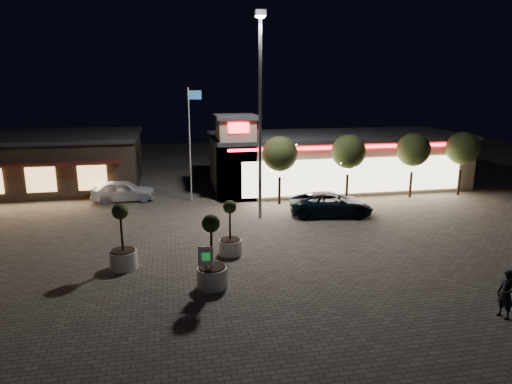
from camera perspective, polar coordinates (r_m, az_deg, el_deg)
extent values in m
plane|color=#645C51|center=(21.16, -0.48, -9.73)|extent=(90.00, 90.00, 0.00)
cube|color=tan|center=(38.16, 9.93, 3.80)|extent=(20.00, 8.00, 4.00)
cube|color=#262628|center=(37.86, 10.07, 7.01)|extent=(20.40, 8.40, 0.30)
cube|color=#FDEABD|center=(34.55, 12.28, 1.99)|extent=(17.00, 0.12, 2.60)
cube|color=red|center=(34.16, 12.48, 5.52)|extent=(19.00, 0.10, 0.18)
cube|color=tan|center=(33.21, -2.51, 4.12)|extent=(2.60, 2.60, 5.80)
cube|color=#262628|center=(32.85, -2.57, 9.37)|extent=(3.00, 3.00, 0.30)
cube|color=red|center=(31.57, -2.19, 8.02)|extent=(1.40, 0.10, 0.70)
cube|color=#382D23|center=(40.97, -25.73, 3.31)|extent=(16.00, 10.00, 4.00)
cube|color=#262628|center=(40.69, -26.04, 6.29)|extent=(16.40, 10.40, 0.30)
cube|color=#591E19|center=(35.72, -27.95, 3.04)|extent=(14.40, 0.80, 0.15)
cube|color=#F8BD6F|center=(35.85, -25.29, 1.40)|extent=(2.00, 0.12, 1.80)
cube|color=#F8BD6F|center=(35.14, -19.76, 1.69)|extent=(2.00, 0.12, 1.80)
cylinder|color=gray|center=(27.76, 0.52, 8.70)|extent=(0.20, 0.20, 12.00)
cube|color=gray|center=(27.92, 0.55, 21.48)|extent=(0.60, 0.40, 0.35)
cube|color=white|center=(27.89, 0.55, 21.08)|extent=(0.45, 0.30, 0.08)
cylinder|color=white|center=(32.43, -8.26, 5.72)|extent=(0.10, 0.10, 8.00)
cube|color=#2A609A|center=(32.17, -7.65, 11.94)|extent=(0.90, 0.04, 0.60)
cylinder|color=#332319|center=(31.91, 2.94, 0.16)|extent=(0.20, 0.20, 1.92)
sphere|color=#2D3819|center=(31.40, 3.00, 4.80)|extent=(2.42, 2.42, 2.42)
cylinder|color=#332319|center=(33.44, 11.29, 0.54)|extent=(0.20, 0.20, 1.92)
sphere|color=#2D3819|center=(32.96, 11.50, 4.97)|extent=(2.42, 2.42, 2.42)
cylinder|color=#332319|center=(35.62, 18.75, 0.87)|extent=(0.20, 0.20, 1.92)
sphere|color=#2D3819|center=(35.17, 19.08, 5.03)|extent=(2.42, 2.42, 2.42)
cylinder|color=#332319|center=(37.76, 24.04, 1.10)|extent=(0.20, 0.20, 1.92)
sphere|color=#2D3819|center=(37.33, 24.43, 5.02)|extent=(2.42, 2.42, 2.42)
imported|color=black|center=(29.65, 9.35, -1.49)|extent=(5.71, 3.35, 1.49)
imported|color=silver|center=(34.12, -16.24, 0.17)|extent=(4.51, 1.88, 1.53)
imported|color=black|center=(19.17, 28.81, -11.14)|extent=(0.59, 0.75, 1.82)
cylinder|color=silver|center=(22.08, -16.22, -8.10)|extent=(1.26, 1.26, 0.84)
cylinder|color=black|center=(21.93, -16.30, -7.03)|extent=(1.09, 1.09, 0.06)
cylinder|color=#332319|center=(21.61, -16.47, -4.62)|extent=(0.10, 0.10, 1.88)
sphere|color=#2D3819|center=(21.36, -16.63, -2.35)|extent=(0.73, 0.73, 0.73)
cylinder|color=silver|center=(19.50, -5.50, -10.54)|extent=(1.28, 1.28, 0.86)
cylinder|color=black|center=(19.32, -5.53, -9.32)|extent=(1.11, 1.11, 0.06)
cylinder|color=#332319|center=(18.96, -5.60, -6.55)|extent=(0.11, 0.11, 1.93)
sphere|color=#2D3819|center=(18.66, -5.66, -3.93)|extent=(0.75, 0.75, 0.75)
cylinder|color=silver|center=(22.87, -3.23, -6.90)|extent=(1.14, 1.14, 0.76)
cylinder|color=black|center=(22.73, -3.25, -5.96)|extent=(0.99, 0.99, 0.06)
cylinder|color=#332319|center=(22.45, -3.28, -3.84)|extent=(0.09, 0.09, 1.71)
sphere|color=#2D3819|center=(22.22, -3.31, -1.86)|extent=(0.66, 0.66, 0.66)
cylinder|color=gray|center=(19.15, -6.22, -10.54)|extent=(0.08, 0.08, 1.15)
cube|color=white|center=(18.79, -6.29, -8.00)|extent=(0.62, 0.20, 0.82)
cube|color=#178A2D|center=(18.76, -6.28, -8.05)|extent=(0.33, 0.10, 0.34)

